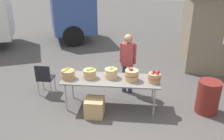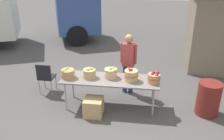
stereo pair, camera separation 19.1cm
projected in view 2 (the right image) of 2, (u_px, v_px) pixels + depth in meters
name	position (u px, v px, depth m)	size (l,w,h in m)	color
ground_plane	(110.00, 106.00, 5.96)	(40.00, 40.00, 0.00)	#474442
market_table	(110.00, 80.00, 5.67)	(2.30, 0.76, 0.75)	slate
apple_basket_green_0	(68.00, 73.00, 5.67)	(0.33, 0.33, 0.25)	#A87F51
apple_basket_green_1	(89.00, 73.00, 5.68)	(0.32, 0.32, 0.26)	tan
apple_basket_green_2	(111.00, 73.00, 5.68)	(0.32, 0.32, 0.28)	tan
apple_basket_red_0	(131.00, 75.00, 5.52)	(0.33, 0.33, 0.31)	tan
apple_basket_red_1	(154.00, 78.00, 5.43)	(0.30, 0.30, 0.27)	#A87F51
vendor_adult	(128.00, 60.00, 6.22)	(0.43, 0.26, 1.64)	#262D4C
folding_chair	(46.00, 76.00, 6.38)	(0.40, 0.40, 0.86)	black
trash_barrel	(208.00, 99.00, 5.51)	(0.52, 0.52, 0.80)	maroon
produce_crate	(94.00, 107.00, 5.52)	(0.42, 0.42, 0.42)	tan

